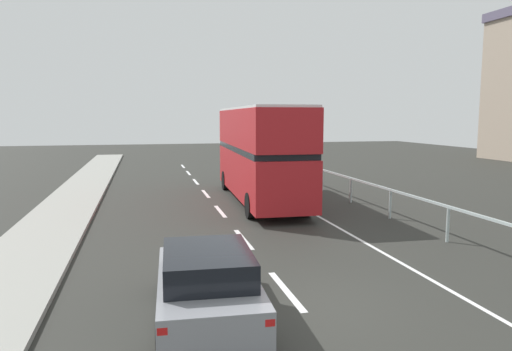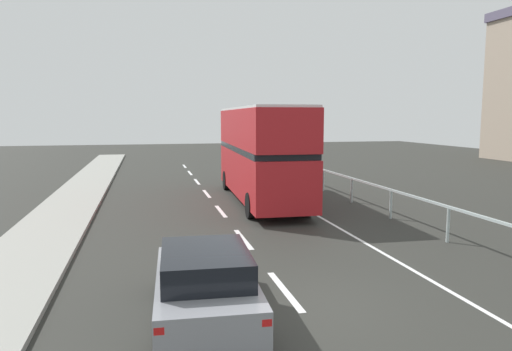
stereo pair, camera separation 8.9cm
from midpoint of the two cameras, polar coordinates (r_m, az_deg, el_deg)
The scene contains 5 objects.
ground_plane at distance 10.01m, azimuth 5.44°, elevation -15.93°, with size 74.07×120.00×0.10m, color #2C2C28.
lane_paint_markings at distance 18.37m, azimuth 3.09°, elevation -5.03°, with size 3.72×46.00×0.01m.
bridge_side_railing at distance 20.12m, azimuth 13.75°, elevation -1.49°, with size 0.10×42.00×1.15m.
double_decker_bus_red at distance 21.43m, azimuth 0.69°, elevation 2.92°, with size 2.85×10.39×4.29m.
hatchback_car_near at distance 9.37m, azimuth -5.92°, elevation -12.91°, with size 2.06×4.15×1.37m.
Camera 2 is at (-2.94, -8.73, 3.86)m, focal length 33.00 mm.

